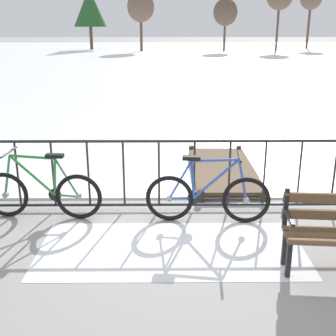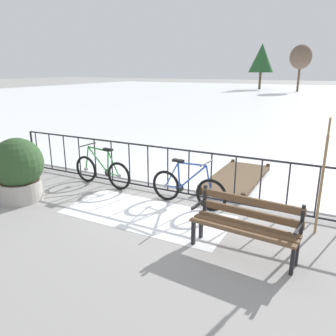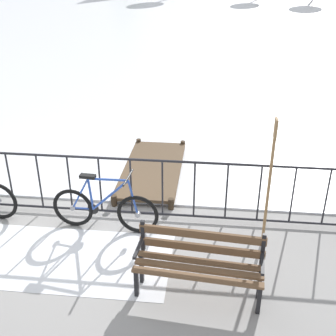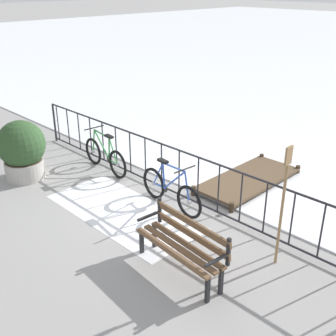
% 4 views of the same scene
% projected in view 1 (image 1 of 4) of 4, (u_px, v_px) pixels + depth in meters
% --- Properties ---
extents(ground_plane, '(160.00, 160.00, 0.00)m').
position_uv_depth(ground_plane, '(176.00, 210.00, 6.53)').
color(ground_plane, gray).
extents(frozen_pond, '(80.00, 56.00, 0.03)m').
position_uv_depth(frozen_pond, '(166.00, 59.00, 33.48)').
color(frozen_pond, white).
rests_on(frozen_pond, ground).
extents(snow_patch, '(3.23, 1.45, 0.01)m').
position_uv_depth(snow_patch, '(171.00, 249.00, 5.39)').
color(snow_patch, white).
rests_on(snow_patch, ground).
extents(railing_fence, '(9.06, 0.06, 1.07)m').
position_uv_depth(railing_fence, '(177.00, 174.00, 6.35)').
color(railing_fence, '#232328').
rests_on(railing_fence, ground).
extents(bicycle_near_railing, '(1.71, 0.52, 0.97)m').
position_uv_depth(bicycle_near_railing, '(207.00, 197.00, 6.03)').
color(bicycle_near_railing, black).
rests_on(bicycle_near_railing, ground).
extents(bicycle_second, '(1.71, 0.52, 0.97)m').
position_uv_depth(bicycle_second, '(42.00, 193.00, 6.16)').
color(bicycle_second, black).
rests_on(bicycle_second, ground).
extents(wooden_dock, '(1.10, 2.60, 0.20)m').
position_uv_depth(wooden_dock, '(223.00, 169.00, 7.97)').
color(wooden_dock, brown).
rests_on(wooden_dock, ground).
extents(tree_far_west, '(3.22, 3.22, 5.86)m').
position_uv_depth(tree_far_west, '(90.00, 8.00, 43.46)').
color(tree_far_west, brown).
rests_on(tree_far_west, ground).
extents(tree_east_mid, '(2.23, 2.23, 4.76)m').
position_uv_depth(tree_east_mid, '(225.00, 12.00, 40.68)').
color(tree_east_mid, brown).
rests_on(tree_east_mid, ground).
extents(tree_far_east, '(2.52, 2.52, 5.40)m').
position_uv_depth(tree_far_east, '(141.00, 7.00, 40.82)').
color(tree_far_east, brown).
rests_on(tree_far_east, ground).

